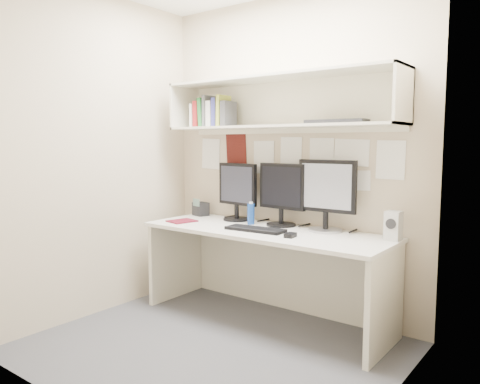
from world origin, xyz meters
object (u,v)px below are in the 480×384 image
Objects in this scene: monitor_center at (282,192)px; monitor_right at (327,193)px; keyboard at (255,229)px; desk_phone at (201,209)px; monitor_left at (237,190)px; maroon_notebook at (182,221)px; desk at (265,275)px; speaker at (393,226)px.

monitor_center is 0.40m from monitor_right.
desk_phone reaches higher than keyboard.
monitor_right reaches higher than keyboard.
monitor_left is 3.08× the size of desk_phone.
desk is at bearing 23.36° from maroon_notebook.
speaker is at bearing 12.45° from keyboard.
keyboard reaches higher than maroon_notebook.
desk is 4.28× the size of keyboard.
monitor_left reaches higher than desk.
maroon_notebook is (-0.74, -0.04, -0.01)m from keyboard.
maroon_notebook reaches higher than desk.
desk_phone reaches higher than desk.
monitor_left is 0.46m from monitor_center.
speaker is (0.53, -0.03, -0.19)m from monitor_right.
monitor_left is at bearing 153.65° from desk.
keyboard is at bearing -92.31° from monitor_center.
maroon_notebook is at bearing -168.25° from speaker.
keyboard is 2.90× the size of desk_phone.
desk is 1.06m from speaker.
monitor_right reaches higher than speaker.
monitor_center is 2.31× the size of maroon_notebook.
monitor_center is 3.15× the size of desk_phone.
monitor_center is at bearing 78.81° from keyboard.
speaker reaches higher than desk_phone.
speaker is at bearing 14.24° from desk_phone.
desk is 0.39m from keyboard.
desk is 0.67m from monitor_center.
monitor_left is at bearing 15.23° from desk_phone.
monitor_center reaches higher than monitor_left.
monitor_left reaches higher than desk_phone.
desk is 3.94× the size of monitor_center.
monitor_left reaches higher than maroon_notebook.
monitor_center is 1.09× the size of keyboard.
monitor_left is at bearing 138.65° from keyboard.
monitor_right reaches higher than monitor_center.
desk is at bearing -18.77° from monitor_left.
monitor_center reaches higher than maroon_notebook.
desk is 3.67× the size of monitor_right.
desk is 0.80m from monitor_right.
monitor_center is at bearing 7.58° from monitor_left.
speaker is (0.94, 0.19, 0.47)m from desk.
speaker is at bearing -3.78° from monitor_right.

